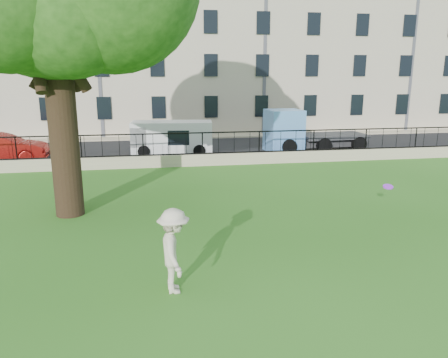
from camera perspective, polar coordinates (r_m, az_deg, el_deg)
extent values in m
plane|color=#275E16|center=(11.39, 4.60, -10.66)|extent=(120.00, 120.00, 0.00)
cube|color=tan|center=(22.63, -2.82, 2.54)|extent=(50.00, 0.40, 0.60)
cube|color=black|center=(22.57, -2.82, 3.36)|extent=(50.00, 0.05, 0.06)
cube|color=black|center=(22.40, -2.86, 6.05)|extent=(50.00, 0.05, 0.06)
cube|color=black|center=(27.28, -4.00, 3.82)|extent=(60.00, 9.00, 0.01)
cube|color=tan|center=(32.38, -4.93, 5.48)|extent=(60.00, 1.40, 0.12)
cube|color=#C1B599|center=(37.77, -5.90, 16.43)|extent=(56.00, 10.00, 13.00)
cylinder|color=black|center=(15.22, -20.14, 4.80)|extent=(0.93, 0.93, 5.10)
imported|color=beige|center=(9.62, -6.55, -9.31)|extent=(0.76, 1.26, 1.89)
cylinder|color=#A329EC|center=(12.54, 20.64, -0.94)|extent=(0.34, 0.34, 0.12)
imported|color=maroon|center=(26.13, -27.02, 3.61)|extent=(4.71, 1.74, 1.54)
cube|color=silver|center=(25.74, -6.79, 5.34)|extent=(4.76, 2.24, 1.94)
cube|color=#629DE7|center=(27.54, 11.74, 6.31)|extent=(6.12, 2.45, 2.52)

